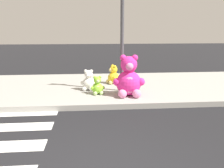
# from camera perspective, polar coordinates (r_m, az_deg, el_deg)

# --- Properties ---
(sidewalk) EXTENTS (28.00, 4.40, 0.15)m
(sidewalk) POSITION_cam_1_polar(r_m,az_deg,el_deg) (8.51, -5.17, -0.83)
(sidewalk) COLOR #9E9B93
(sidewalk) RESTS_ON ground_plane
(sign_pole) EXTENTS (0.56, 0.11, 3.20)m
(sign_pole) POSITION_cam_1_polar(r_m,az_deg,el_deg) (7.54, 2.33, 11.08)
(sign_pole) COLOR #4C4C51
(sign_pole) RESTS_ON sidewalk
(plush_pink_large) EXTENTS (0.91, 0.80, 1.18)m
(plush_pink_large) POSITION_cam_1_polar(r_m,az_deg,el_deg) (7.12, 3.88, 1.03)
(plush_pink_large) COLOR #F22D93
(plush_pink_large) RESTS_ON sidewalk
(plush_white) EXTENTS (0.50, 0.46, 0.65)m
(plush_white) POSITION_cam_1_polar(r_m,az_deg,el_deg) (7.82, -5.41, 0.49)
(plush_white) COLOR white
(plush_white) RESTS_ON sidewalk
(plush_lime) EXTENTS (0.42, 0.38, 0.55)m
(plush_lime) POSITION_cam_1_polar(r_m,az_deg,el_deg) (7.33, -3.34, -0.66)
(plush_lime) COLOR #8CD133
(plush_lime) RESTS_ON sidewalk
(plush_yellow) EXTENTS (0.47, 0.49, 0.66)m
(plush_yellow) POSITION_cam_1_polar(r_m,az_deg,el_deg) (8.71, 0.25, 1.83)
(plush_yellow) COLOR yellow
(plush_yellow) RESTS_ON sidewalk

